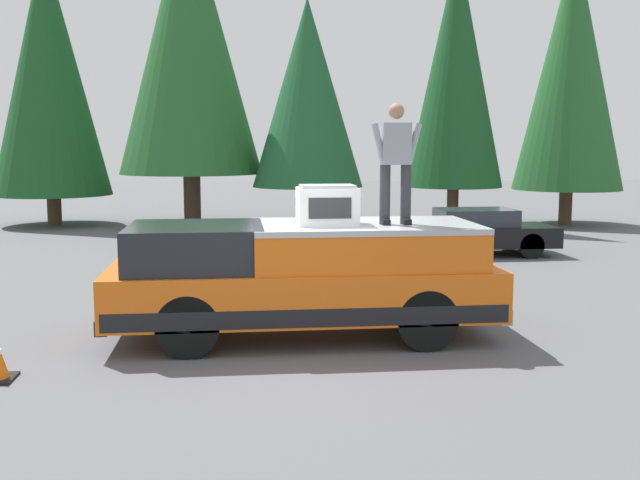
{
  "coord_description": "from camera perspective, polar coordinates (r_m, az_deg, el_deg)",
  "views": [
    {
      "loc": [
        -10.29,
        0.56,
        2.79
      ],
      "look_at": [
        0.8,
        -0.69,
        1.35
      ],
      "focal_mm": 42.25,
      "sensor_mm": 36.0,
      "label": 1
    }
  ],
  "objects": [
    {
      "name": "pickup_truck",
      "position": [
        10.81,
        -1.25,
        -2.87
      ],
      "size": [
        2.01,
        5.54,
        1.65
      ],
      "color": "orange",
      "rests_on": "ground"
    },
    {
      "name": "conifer_center_right",
      "position": [
        26.23,
        -9.91,
        14.78
      ],
      "size": [
        4.79,
        4.79,
        10.73
      ],
      "color": "#4C3826",
      "rests_on": "ground"
    },
    {
      "name": "conifer_center_left",
      "position": [
        24.72,
        -0.95,
        11.04
      ],
      "size": [
        3.59,
        3.59,
        7.41
      ],
      "color": "#4C3826",
      "rests_on": "ground"
    },
    {
      "name": "parked_car_black",
      "position": [
        19.22,
        11.46,
        0.59
      ],
      "size": [
        1.64,
        4.1,
        1.16
      ],
      "color": "black",
      "rests_on": "ground"
    },
    {
      "name": "person_on_truck_bed",
      "position": [
        10.64,
        5.77,
        6.03
      ],
      "size": [
        0.29,
        0.72,
        1.69
      ],
      "color": "#333338",
      "rests_on": "pickup_truck"
    },
    {
      "name": "conifer_left",
      "position": [
        25.64,
        10.24,
        12.66
      ],
      "size": [
        3.21,
        3.21,
        9.11
      ],
      "color": "#4C3826",
      "rests_on": "ground"
    },
    {
      "name": "conifer_far_left",
      "position": [
        27.36,
        18.49,
        12.31
      ],
      "size": [
        3.69,
        3.69,
        9.48
      ],
      "color": "#4C3826",
      "rests_on": "ground"
    },
    {
      "name": "ground_plane",
      "position": [
        10.68,
        -3.21,
        -7.81
      ],
      "size": [
        90.0,
        90.0,
        0.0
      ],
      "primitive_type": "plane",
      "color": "#565659"
    },
    {
      "name": "conifer_right",
      "position": [
        27.37,
        -19.9,
        11.94
      ],
      "size": [
        3.93,
        3.93,
        9.36
      ],
      "color": "#4C3826",
      "rests_on": "ground"
    },
    {
      "name": "compressor_unit",
      "position": [
        10.56,
        0.55,
        2.66
      ],
      "size": [
        0.65,
        0.84,
        0.56
      ],
      "color": "white",
      "rests_on": "pickup_truck"
    }
  ]
}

